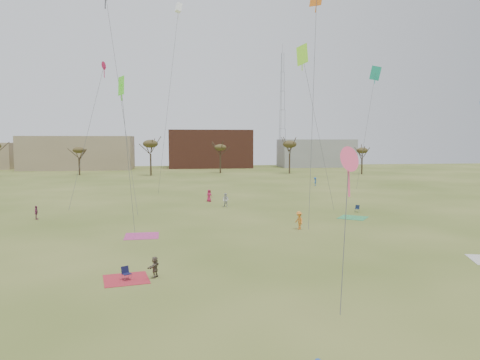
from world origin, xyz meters
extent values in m
plane|color=#3E5219|center=(0.00, 0.00, 0.00)|extent=(260.00, 260.00, 0.00)
imported|color=brown|center=(-6.89, 2.78, 0.70)|extent=(0.96, 1.34, 1.40)
imported|color=orange|center=(6.67, 16.98, 0.91)|extent=(0.99, 1.32, 1.81)
imported|color=#8A3962|center=(-21.20, 26.48, 0.78)|extent=(0.57, 0.98, 1.57)
imported|color=silver|center=(0.96, 32.93, 0.92)|extent=(1.14, 1.09, 1.85)
imported|color=#B61F4D|center=(-0.87, 38.48, 0.88)|extent=(1.02, 0.89, 1.76)
imported|color=#215099|center=(21.09, 58.03, 0.84)|extent=(1.05, 1.25, 1.68)
cube|color=#B52431|center=(-8.72, 2.62, 0.00)|extent=(3.28, 3.28, 0.03)
cube|color=#B8387C|center=(-8.74, 15.86, 0.00)|extent=(3.21, 3.21, 0.03)
cube|color=#349152|center=(14.63, 22.65, 0.00)|extent=(4.22, 4.22, 0.03)
cube|color=#141437|center=(-8.66, 2.45, 0.42)|extent=(0.69, 0.69, 0.04)
cube|color=#141437|center=(-8.78, 2.64, 0.65)|extent=(0.50, 0.37, 0.44)
cube|color=#15213C|center=(16.66, 26.43, 0.42)|extent=(0.70, 0.70, 0.04)
cube|color=#15213C|center=(16.79, 26.62, 0.65)|extent=(0.48, 0.40, 0.44)
cube|color=#59EB29|center=(-10.16, 14.70, 13.70)|extent=(0.83, 0.83, 1.62)
cube|color=#59EB29|center=(-10.16, 14.70, 13.13)|extent=(0.08, 0.08, 1.46)
cylinder|color=#4C4C51|center=(-9.63, 13.86, 7.30)|extent=(1.12, 1.73, 12.80)
cone|color=#F74E77|center=(2.99, -5.37, 8.03)|extent=(1.28, 0.09, 1.28)
cube|color=#F74E77|center=(2.99, -5.37, 7.22)|extent=(0.08, 0.08, 2.09)
cylinder|color=#4C4C51|center=(2.52, -6.24, 4.47)|extent=(0.99, 1.79, 7.14)
cube|color=orange|center=(8.41, 17.77, 22.38)|extent=(0.08, 0.08, 1.82)
cylinder|color=#4C4C51|center=(7.37, 15.14, 11.99)|extent=(2.12, 5.31, 22.19)
cylinder|color=#4C4C51|center=(-11.38, 24.70, 13.22)|extent=(3.66, 5.74, 24.65)
cube|color=#92F428|center=(8.80, 24.22, 18.57)|extent=(1.14, 1.14, 2.24)
cube|color=#92F428|center=(8.80, 24.22, 17.79)|extent=(0.08, 0.08, 2.02)
cylinder|color=#4C4C51|center=(10.64, 23.65, 9.74)|extent=(3.73, 1.19, 17.68)
cone|color=#B71346|center=(-14.33, 32.87, 18.23)|extent=(1.05, 0.08, 1.05)
cube|color=#B71346|center=(-14.33, 32.87, 17.56)|extent=(0.08, 0.08, 1.72)
cylinder|color=#4C4C51|center=(-16.06, 29.90, 9.57)|extent=(3.50, 5.99, 17.35)
cube|color=#199A83|center=(27.35, 45.85, 19.96)|extent=(1.15, 1.15, 2.25)
cube|color=#199A83|center=(27.35, 45.85, 19.17)|extent=(0.08, 0.08, 2.03)
cylinder|color=#4C4C51|center=(25.51, 44.80, 10.43)|extent=(3.73, 2.13, 19.07)
cube|color=white|center=(-4.92, 41.40, 28.00)|extent=(0.74, 0.74, 1.26)
cube|color=white|center=(-4.92, 41.40, 27.26)|extent=(0.08, 0.08, 1.89)
cylinder|color=#4C4C51|center=(-6.59, 41.31, 14.45)|extent=(3.39, 0.21, 27.10)
cylinder|color=#3A2B1E|center=(-30.00, 92.00, 2.16)|extent=(0.40, 0.40, 4.32)
ellipsoid|color=#473D1E|center=(-30.00, 92.00, 6.34)|extent=(3.02, 3.02, 1.58)
cylinder|color=#3A2B1E|center=(-12.00, 88.00, 2.70)|extent=(0.40, 0.40, 5.40)
ellipsoid|color=#473D1E|center=(-12.00, 88.00, 7.92)|extent=(3.78, 3.78, 1.98)
cylinder|color=#3A2B1E|center=(6.00, 94.00, 2.34)|extent=(0.40, 0.40, 4.68)
ellipsoid|color=#473D1E|center=(6.00, 94.00, 6.86)|extent=(3.28, 3.28, 1.72)
cylinder|color=#3A2B1E|center=(24.00, 90.00, 2.64)|extent=(0.40, 0.40, 5.28)
ellipsoid|color=#473D1E|center=(24.00, 90.00, 7.74)|extent=(3.70, 3.70, 1.94)
cylinder|color=#3A2B1E|center=(42.00, 85.00, 2.10)|extent=(0.40, 0.40, 4.20)
ellipsoid|color=#473D1E|center=(42.00, 85.00, 6.16)|extent=(2.94, 2.94, 1.54)
cube|color=#937F60|center=(-35.00, 115.00, 5.00)|extent=(32.00, 14.00, 10.00)
cube|color=brown|center=(5.00, 120.00, 6.00)|extent=(26.00, 16.00, 12.00)
cube|color=gray|center=(40.00, 118.00, 4.50)|extent=(24.00, 12.00, 9.00)
cylinder|color=#9EA3A8|center=(30.90, 125.00, 19.00)|extent=(0.16, 0.16, 38.00)
cylinder|color=#9EA3A8|center=(29.55, 125.78, 19.00)|extent=(0.16, 0.16, 38.00)
cylinder|color=#9EA3A8|center=(29.55, 124.22, 19.00)|extent=(0.16, 0.16, 38.00)
cylinder|color=#9EA3A8|center=(30.00, 125.00, 39.50)|extent=(0.10, 0.10, 3.00)
camera|label=1|loc=(-5.32, -26.56, 9.00)|focal=33.85mm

